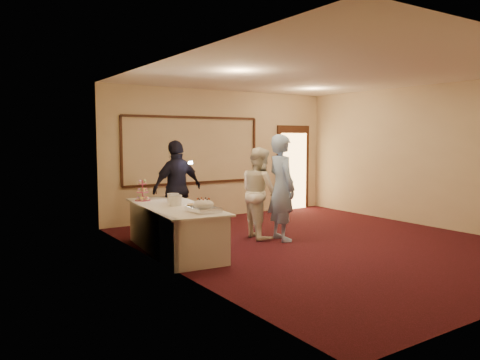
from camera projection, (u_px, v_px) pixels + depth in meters
name	position (u px, v px, depth m)	size (l,w,h in m)	color
floor	(324.00, 243.00, 8.40)	(7.00, 7.00, 0.00)	black
room_walls	(326.00, 130.00, 8.22)	(6.04, 7.04, 3.02)	beige
wall_molding	(193.00, 150.00, 10.70)	(3.45, 0.04, 1.55)	black
doorway	(293.00, 168.00, 12.35)	(1.05, 0.07, 2.20)	black
buffet_table	(175.00, 228.00, 7.76)	(1.25, 2.64, 0.77)	silver
pavlova_tray	(203.00, 206.00, 7.09)	(0.39, 0.55, 0.20)	silver
cupcake_stand	(143.00, 193.00, 8.33)	(0.28, 0.28, 0.40)	#C03F6C
plate_stack_a	(176.00, 200.00, 7.72)	(0.21, 0.21, 0.17)	white
plate_stack_b	(173.00, 198.00, 7.99)	(0.20, 0.20, 0.17)	white
tart	(195.00, 206.00, 7.50)	(0.30, 0.30, 0.06)	white
man	(282.00, 188.00, 8.57)	(0.71, 0.47, 1.95)	#95B8EC
woman	(260.00, 193.00, 8.81)	(0.83, 0.65, 1.72)	white
guest	(177.00, 188.00, 8.92)	(1.08, 0.45, 1.84)	black
camera_flash	(190.00, 163.00, 8.72)	(0.07, 0.04, 0.05)	white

